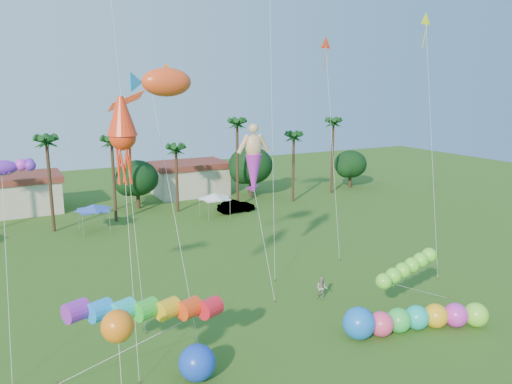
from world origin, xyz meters
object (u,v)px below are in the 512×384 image
caterpillar_inflatable (410,319)px  blue_ball (197,363)px  car_b (236,206)px  spectator_b (322,288)px

caterpillar_inflatable → blue_ball: size_ratio=4.95×
caterpillar_inflatable → blue_ball: caterpillar_inflatable is taller
car_b → spectator_b: bearing=164.1°
car_b → blue_ball: bearing=147.1°
car_b → blue_ball: blue_ball is taller
car_b → spectator_b: 27.26m
car_b → caterpillar_inflatable: bearing=170.2°
spectator_b → caterpillar_inflatable: 7.20m
car_b → spectator_b: spectator_b is taller
blue_ball → spectator_b: bearing=24.3°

